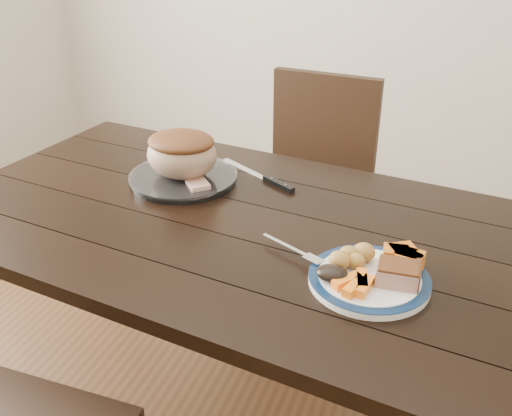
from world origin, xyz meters
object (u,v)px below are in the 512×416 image
(fork, at_px, (296,251))
(dining_table, at_px, (231,246))
(chair_far, at_px, (312,184))
(carving_knife, at_px, (270,180))
(roast_joint, at_px, (182,155))
(dinner_plate, at_px, (369,280))
(serving_platter, at_px, (183,179))
(pork_slice, at_px, (398,274))

(fork, bearing_deg, dining_table, 173.15)
(fork, bearing_deg, chair_far, 126.57)
(dining_table, bearing_deg, fork, -31.34)
(dining_table, height_order, carving_knife, carving_knife)
(roast_joint, height_order, carving_knife, roast_joint)
(chair_far, xyz_separation_m, roast_joint, (-0.25, -0.58, 0.31))
(chair_far, xyz_separation_m, dinner_plate, (0.37, -0.91, 0.23))
(chair_far, height_order, dinner_plate, chair_far)
(chair_far, bearing_deg, dinner_plate, 116.49)
(serving_platter, height_order, pork_slice, pork_slice)
(dinner_plate, bearing_deg, fork, 167.39)
(chair_far, height_order, serving_platter, chair_far)
(serving_platter, bearing_deg, carving_knife, 19.85)
(dining_table, height_order, fork, fork)
(pork_slice, relative_size, carving_knife, 0.30)
(pork_slice, bearing_deg, serving_platter, 153.70)
(dining_table, distance_m, carving_knife, 0.26)
(dinner_plate, xyz_separation_m, carving_knife, (-0.37, 0.42, -0.00))
(fork, relative_size, roast_joint, 0.80)
(pork_slice, relative_size, roast_joint, 0.42)
(roast_joint, distance_m, carving_knife, 0.27)
(dinner_plate, distance_m, serving_platter, 0.70)
(roast_joint, bearing_deg, chair_far, 66.71)
(pork_slice, bearing_deg, dining_table, 158.64)
(dinner_plate, bearing_deg, serving_platter, 151.92)
(dining_table, xyz_separation_m, dinner_plate, (0.40, -0.17, 0.10))
(serving_platter, distance_m, carving_knife, 0.26)
(fork, height_order, roast_joint, roast_joint)
(dinner_plate, bearing_deg, chair_far, 111.86)
(serving_platter, height_order, fork, fork)
(dining_table, bearing_deg, carving_knife, 83.79)
(pork_slice, bearing_deg, roast_joint, 153.70)
(chair_far, xyz_separation_m, serving_platter, (-0.25, -0.58, 0.23))
(chair_far, distance_m, fork, 0.93)
(pork_slice, distance_m, carving_knife, 0.61)
(dining_table, distance_m, pork_slice, 0.51)
(serving_platter, distance_m, fork, 0.52)
(carving_knife, bearing_deg, roast_joint, -130.80)
(chair_far, bearing_deg, carving_knife, 93.71)
(chair_far, distance_m, carving_knife, 0.55)
(dinner_plate, xyz_separation_m, fork, (-0.18, 0.04, 0.01))
(carving_knife, bearing_deg, chair_far, 118.42)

